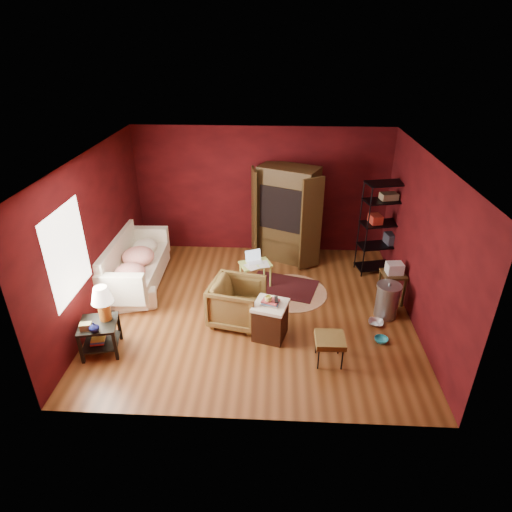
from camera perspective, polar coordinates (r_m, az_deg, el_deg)
The scene contains 18 objects.
room at distance 7.15m, azimuth -0.41°, elevation 2.06°, with size 5.54×5.04×2.84m.
sofa at distance 8.71m, azimuth -15.70°, elevation -1.69°, with size 1.90×0.56×0.74m, color white.
armchair at distance 7.34m, azimuth -2.53°, elevation -5.94°, with size 0.84×0.79×0.87m, color black.
pet_bowl_steel at distance 7.72m, azimuth 15.78°, elevation -7.99°, with size 0.26×0.06×0.26m, color silver.
pet_bowl_turquoise at distance 7.36m, azimuth 16.43°, elevation -10.23°, with size 0.22×0.07×0.22m, color #27A4B9.
vase at distance 6.88m, azimuth -20.79°, elevation -8.85°, with size 0.15×0.16×0.15m, color #0D1141.
mug at distance 6.79m, azimuth 1.66°, elevation -5.63°, with size 0.12×0.09×0.12m, color #FFFB7C.
side_table at distance 7.03m, azimuth -20.01°, elevation -7.25°, with size 0.67×0.67×1.11m.
sofa_cushions at distance 8.69m, azimuth -16.05°, elevation -1.25°, with size 0.96×2.22×0.92m.
hamper at distance 7.06m, azimuth 1.90°, elevation -8.47°, with size 0.64×0.64×0.73m.
footstool at distance 6.63m, azimuth 9.83°, elevation -11.08°, with size 0.45×0.45×0.45m.
rug_round at distance 8.37m, azimuth 4.73°, elevation -4.85°, with size 1.66×1.66×0.01m.
rug_oriental at distance 8.53m, azimuth 3.56°, elevation -4.04°, with size 1.50×1.20×0.01m.
laptop_desk at distance 8.36m, azimuth -0.10°, elevation -1.29°, with size 0.70×0.62×0.72m.
tv_armoire at distance 9.18m, azimuth 4.15°, elevation 5.77°, with size 1.49×1.24×2.07m.
wire_shelving at distance 9.03m, azimuth 16.85°, elevation 4.13°, with size 1.02×0.62×1.94m.
small_stand at distance 8.17m, azimuth 17.88°, elevation -2.19°, with size 0.45×0.45×0.82m.
trash_can at distance 7.89m, azimuth 17.08°, elevation -5.67°, with size 0.45×0.45×0.68m.
Camera 1 is at (0.35, -6.45, 4.50)m, focal length 30.00 mm.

